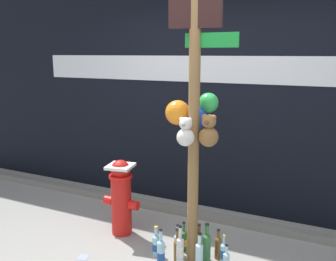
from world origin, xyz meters
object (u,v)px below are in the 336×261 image
at_px(bottle_8, 218,247).
at_px(bottle_11, 178,243).
at_px(memorial_post, 194,106).
at_px(fire_hydrant, 121,195).
at_px(bottle_3, 156,244).
at_px(bottle_6, 207,247).
at_px(bottle_2, 184,240).
at_px(bottle_10, 161,254).
at_px(bottle_7, 178,249).
at_px(bottle_0, 199,243).
at_px(bottle_1, 224,254).
at_px(bottle_9, 199,255).
at_px(bottle_5, 180,251).

bearing_deg(bottle_8, bottle_11, -165.24).
height_order(memorial_post, fire_hydrant, memorial_post).
bearing_deg(bottle_3, bottle_11, 29.18).
bearing_deg(memorial_post, bottle_3, -166.85).
bearing_deg(bottle_11, bottle_6, -3.97).
relative_size(bottle_2, bottle_11, 0.98).
relative_size(bottle_2, bottle_8, 1.00).
bearing_deg(bottle_10, bottle_7, 64.17).
relative_size(bottle_6, bottle_7, 1.18).
relative_size(bottle_0, bottle_10, 0.82).
height_order(memorial_post, bottle_0, memorial_post).
distance_m(bottle_0, bottle_6, 0.16).
relative_size(fire_hydrant, bottle_1, 2.59).
relative_size(bottle_8, bottle_9, 0.84).
bearing_deg(bottle_10, bottle_8, 44.64).
distance_m(bottle_6, bottle_10, 0.44).
bearing_deg(bottle_0, memorial_post, -106.76).
bearing_deg(bottle_10, bottle_6, 40.08).
xyz_separation_m(fire_hydrant, bottle_3, (0.55, -0.24, -0.32)).
relative_size(fire_hydrant, bottle_0, 2.56).
xyz_separation_m(bottle_1, bottle_2, (-0.45, 0.11, -0.02)).
distance_m(memorial_post, fire_hydrant, 1.38).
bearing_deg(bottle_1, bottle_7, -165.44).
xyz_separation_m(fire_hydrant, bottle_9, (1.02, -0.30, -0.28)).
xyz_separation_m(bottle_0, bottle_2, (-0.17, 0.02, -0.01)).
bearing_deg(bottle_0, bottle_3, -154.16).
relative_size(bottle_6, bottle_10, 1.01).
distance_m(memorial_post, bottle_8, 1.37).
xyz_separation_m(bottle_8, bottle_11, (-0.38, -0.10, -0.00)).
distance_m(bottle_1, bottle_8, 0.15).
distance_m(bottle_0, bottle_5, 0.30).
height_order(memorial_post, bottle_10, memorial_post).
relative_size(memorial_post, bottle_11, 8.07).
xyz_separation_m(fire_hydrant, bottle_1, (1.20, -0.16, -0.31)).
bearing_deg(bottle_7, bottle_5, -53.64).
distance_m(bottle_5, bottle_11, 0.25).
bearing_deg(bottle_2, bottle_6, -22.55).
xyz_separation_m(bottle_5, bottle_11, (-0.12, 0.21, -0.05)).
relative_size(bottle_1, bottle_8, 1.06).
relative_size(memorial_post, bottle_1, 7.81).
bearing_deg(memorial_post, bottle_9, -47.23).
bearing_deg(bottle_7, bottle_10, -115.83).
height_order(bottle_6, bottle_9, bottle_6).
distance_m(bottle_2, bottle_7, 0.23).
bearing_deg(bottle_1, bottle_9, -142.12).
bearing_deg(bottle_9, fire_hydrant, 163.51).
xyz_separation_m(bottle_6, bottle_9, (-0.02, -0.14, -0.02)).
height_order(bottle_1, bottle_9, bottle_9).
distance_m(bottle_0, bottle_7, 0.24).
height_order(bottle_10, bottle_11, bottle_10).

